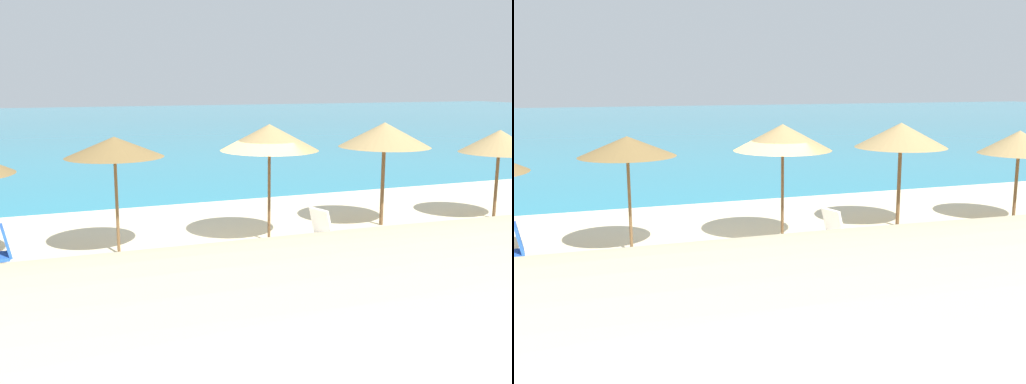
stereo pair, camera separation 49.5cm
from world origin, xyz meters
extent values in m
plane|color=beige|center=(0.00, 0.00, 0.00)|extent=(160.00, 160.00, 0.00)
cube|color=teal|center=(0.00, 44.04, 0.00)|extent=(160.00, 76.37, 0.01)
cylinder|color=brown|center=(-2.73, 0.97, 1.20)|extent=(0.07, 0.07, 2.39)
cone|color=olive|center=(-2.73, 0.97, 2.47)|extent=(2.20, 2.20, 0.46)
cylinder|color=brown|center=(0.90, 0.75, 1.21)|extent=(0.07, 0.07, 2.42)
cone|color=tan|center=(0.90, 0.75, 2.58)|extent=(2.39, 2.39, 0.63)
cylinder|color=brown|center=(4.43, 1.18, 1.16)|extent=(0.10, 0.10, 2.32)
cone|color=tan|center=(4.43, 1.18, 2.49)|extent=(2.47, 2.47, 0.66)
cylinder|color=brown|center=(7.94, 0.70, 1.03)|extent=(0.09, 0.09, 2.05)
cone|color=tan|center=(7.94, 0.70, 2.23)|extent=(2.23, 2.23, 0.65)
cube|color=blue|center=(-5.07, 0.51, 0.66)|extent=(0.24, 0.64, 0.65)
cylinder|color=silver|center=(-5.18, 0.77, 0.15)|extent=(0.04, 0.04, 0.30)
cylinder|color=silver|center=(-5.12, 0.24, 0.15)|extent=(0.04, 0.04, 0.30)
cube|color=white|center=(1.04, -0.76, 0.34)|extent=(1.51, 0.97, 0.07)
cube|color=white|center=(1.67, -0.56, 0.70)|extent=(0.42, 0.63, 0.69)
cylinder|color=silver|center=(0.40, -0.70, 0.15)|extent=(0.04, 0.04, 0.31)
cylinder|color=silver|center=(0.54, -1.17, 0.15)|extent=(0.04, 0.04, 0.31)
cylinder|color=silver|center=(1.53, -0.34, 0.15)|extent=(0.04, 0.04, 0.31)
cylinder|color=silver|center=(1.68, -0.81, 0.15)|extent=(0.04, 0.04, 0.31)
cube|color=red|center=(6.00, -0.56, 0.18)|extent=(0.43, 0.34, 0.37)
camera|label=1|loc=(-4.38, -12.14, 3.90)|focal=40.70mm
camera|label=2|loc=(-3.92, -12.31, 3.90)|focal=40.70mm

